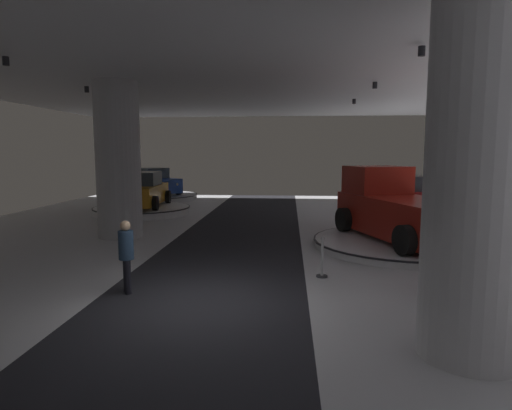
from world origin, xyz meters
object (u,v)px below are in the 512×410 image
Objects in this scene: brand_sign_pylon at (465,208)px; display_car_far_right at (409,197)px; visitor_walking_near at (126,252)px; display_platform_far_left at (142,210)px; display_car_far_left at (142,191)px; column_left at (118,160)px; pickup_truck_mid_right at (398,210)px; display_car_deep_left at (152,182)px; column_right at (480,172)px; display_platform_deep_left at (153,196)px; display_platform_far_right at (408,217)px; display_platform_mid_right at (403,243)px.

brand_sign_pylon reaches higher than display_car_far_right.
display_platform_far_left is at bearing 107.67° from visitor_walking_near.
display_car_far_left reaches higher than display_platform_far_left.
column_left is 0.97× the size of pickup_truck_mid_right.
display_car_deep_left is at bearing 103.53° from display_car_far_left.
column_right is at bearing -101.13° from display_car_far_right.
display_platform_deep_left is at bearing 103.35° from display_platform_far_left.
display_car_far_right is (0.00, 0.03, 0.90)m from display_platform_far_right.
visitor_walking_near is at bearing -129.28° from display_car_far_right.
display_platform_deep_left is 17.97m from pickup_truck_mid_right.
column_right reaches higher than brand_sign_pylon.
column_left is 1.27× the size of display_car_far_left.
pickup_truck_mid_right is (-0.10, 0.30, 1.04)m from display_platform_mid_right.
visitor_walking_near is at bearing -72.36° from display_car_far_left.
column_right reaches higher than display_platform_far_left.
brand_sign_pylon is at bearing -46.27° from display_platform_far_left.
display_car_deep_left is at bearing 151.52° from display_car_far_right.
column_left is 12.53m from display_platform_far_right.
column_left reaches higher than display_platform_mid_right.
display_platform_far_right is (11.39, 4.55, -2.58)m from column_left.
display_platform_mid_right is (12.47, -13.35, -0.96)m from display_car_deep_left.
pickup_truck_mid_right is 8.84m from visitor_walking_near.
brand_sign_pylon is at bearing -55.29° from display_car_deep_left.
visitor_walking_near is (-7.02, -5.37, -0.28)m from pickup_truck_mid_right.
column_right is at bearing -97.00° from display_platform_mid_right.
visitor_walking_near reaches higher than display_platform_far_left.
pickup_truck_mid_right is (-1.77, -5.38, 0.12)m from display_car_far_right.
display_platform_deep_left is 6.84m from display_car_far_left.
pickup_truck_mid_right is at bearing -46.55° from display_platform_deep_left.
display_platform_deep_left is (-14.11, 7.68, 0.02)m from display_platform_far_right.
display_car_far_left is at bearing 125.00° from column_right.
display_platform_deep_left reaches higher than display_platform_far_right.
display_platform_far_left is 0.93m from display_car_far_left.
display_platform_deep_left is 1.00× the size of pickup_truck_mid_right.
brand_sign_pylon is at bearing -99.12° from display_platform_far_right.
display_car_deep_left is 6.89m from display_platform_far_left.
column_left is 1.18× the size of display_platform_far_left.
column_right is 1.27× the size of display_car_deep_left.
pickup_truck_mid_right reaches higher than display_platform_deep_left.
brand_sign_pylon reaches higher than visitor_walking_near.
display_platform_far_right reaches higher than display_platform_mid_right.
display_platform_mid_right is at bearing -31.68° from display_platform_far_left.
display_car_deep_left is at bearing 133.46° from pickup_truck_mid_right.
display_platform_far_right is 16.07m from display_platform_deep_left.
display_platform_far_right is 3.04× the size of visitor_walking_near.
display_car_deep_left is 6.80m from display_car_far_left.
column_left is at bearing 135.73° from column_right.
display_platform_far_left is at bearing 148.32° from display_platform_mid_right.
column_right is at bearing -55.00° from display_car_far_left.
brand_sign_pylon is 0.85× the size of display_car_far_right.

